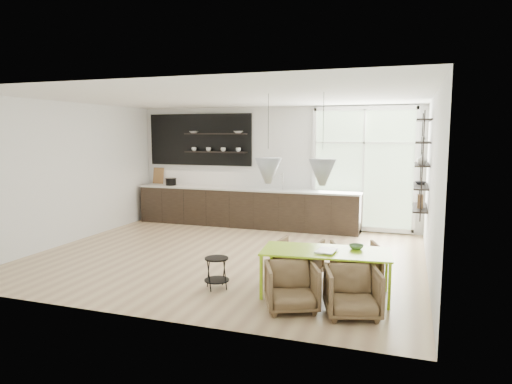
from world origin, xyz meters
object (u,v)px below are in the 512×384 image
object	(u,v)px
armchair_front_left	(292,287)
armchair_front_right	(352,292)
armchair_back_left	(299,259)
wire_stool	(217,269)
dining_table	(326,254)
armchair_back_right	(356,264)

from	to	relation	value
armchair_front_left	armchair_front_right	world-z (taller)	armchair_front_right
armchair_back_left	wire_stool	xyz separation A→B (m)	(-1.03, -0.85, -0.01)
dining_table	armchair_front_right	bearing A→B (deg)	-59.69
armchair_front_right	armchair_front_left	bearing A→B (deg)	166.32
armchair_back_right	armchair_front_right	bearing A→B (deg)	75.57
armchair_back_left	armchair_back_right	distance (m)	0.88
dining_table	armchair_front_left	distance (m)	0.79
dining_table	armchair_back_right	bearing A→B (deg)	54.77
armchair_back_left	armchair_front_left	world-z (taller)	armchair_back_left
armchair_front_left	armchair_back_left	bearing A→B (deg)	76.14
dining_table	armchair_back_right	world-z (taller)	dining_table
dining_table	armchair_front_right	world-z (taller)	dining_table
wire_stool	armchair_front_right	bearing A→B (deg)	-10.56
armchair_front_right	wire_stool	distance (m)	2.04
dining_table	armchair_front_right	xyz separation A→B (m)	(0.45, -0.61, -0.30)
dining_table	armchair_back_left	bearing A→B (deg)	124.89
armchair_back_left	wire_stool	bearing A→B (deg)	44.93
armchair_back_left	armchair_front_right	distance (m)	1.56
armchair_front_right	wire_stool	size ratio (longest dim) A/B	1.44
armchair_front_right	dining_table	bearing A→B (deg)	109.01
armchair_back_right	wire_stool	world-z (taller)	armchair_back_right
armchair_back_left	armchair_front_left	size ratio (longest dim) A/B	1.03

